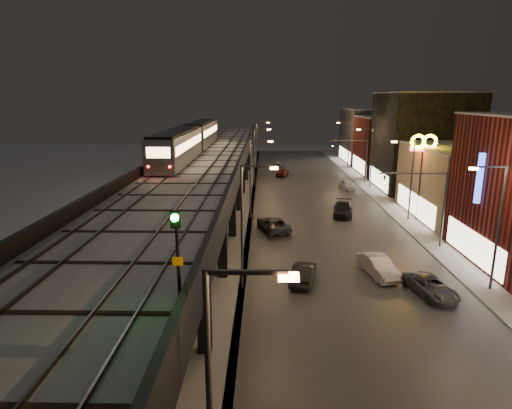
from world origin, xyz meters
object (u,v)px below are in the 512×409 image
object	(u,v)px
subway_train	(192,139)
car_onc_dark	(430,287)
car_onc_silver	(378,267)
car_mid_silver	(274,224)
car_far_white	(279,164)
car_onc_red	(347,185)
rail_signal	(177,237)
car_mid_dark	(282,173)
car_near_white	(304,274)
car_onc_white	(343,210)

from	to	relation	value
subway_train	car_onc_dark	distance (m)	35.25
car_onc_silver	car_mid_silver	bearing A→B (deg)	112.06
car_far_white	car_onc_red	world-z (taller)	car_onc_red
rail_signal	car_mid_dark	world-z (taller)	rail_signal
car_near_white	car_onc_white	distance (m)	19.63
car_mid_silver	car_onc_dark	world-z (taller)	car_mid_silver
car_onc_silver	subway_train	bearing A→B (deg)	114.50
subway_train	rail_signal	size ratio (longest dim) A/B	11.42
car_near_white	car_onc_silver	bearing A→B (deg)	-154.70
car_near_white	car_onc_white	world-z (taller)	car_onc_white
car_onc_dark	car_onc_silver	bearing A→B (deg)	116.45
car_mid_silver	car_onc_dark	size ratio (longest dim) A/B	1.14
car_onc_silver	car_onc_dark	world-z (taller)	car_onc_silver
car_mid_silver	car_onc_dark	bearing A→B (deg)	108.09
rail_signal	car_mid_dark	size ratio (longest dim) A/B	0.71
car_far_white	car_onc_silver	size ratio (longest dim) A/B	0.81
car_near_white	car_onc_dark	distance (m)	8.83
car_onc_white	car_onc_red	bearing A→B (deg)	88.69
rail_signal	car_onc_silver	size ratio (longest dim) A/B	0.67
car_onc_silver	car_onc_white	world-z (taller)	car_onc_white
car_near_white	car_onc_white	bearing A→B (deg)	-95.15
car_onc_white	rail_signal	bearing A→B (deg)	-98.29
subway_train	car_far_white	bearing A→B (deg)	67.65
car_near_white	car_onc_red	distance (m)	34.65
car_mid_dark	car_onc_silver	distance (m)	43.76
rail_signal	car_mid_silver	size ratio (longest dim) A/B	0.59
rail_signal	car_far_white	bearing A→B (deg)	85.26
car_onc_dark	car_onc_red	xyz separation A→B (m)	(0.86, 35.38, 0.05)
car_far_white	car_onc_silver	bearing A→B (deg)	110.00
car_mid_silver	car_far_white	size ratio (longest dim) A/B	1.43
car_far_white	car_onc_white	bearing A→B (deg)	113.48
car_onc_silver	rail_signal	bearing A→B (deg)	-136.82
car_near_white	car_far_white	bearing A→B (deg)	-76.67
car_far_white	car_onc_red	size ratio (longest dim) A/B	0.91
car_near_white	car_onc_white	xyz separation A→B (m)	(6.23, 18.62, 0.06)
rail_signal	car_near_white	distance (m)	18.82
car_mid_dark	car_near_white	bearing A→B (deg)	101.70
car_near_white	car_onc_silver	distance (m)	5.97
car_onc_red	car_mid_silver	bearing A→B (deg)	-129.23
car_far_white	car_onc_dark	distance (m)	57.89
rail_signal	car_onc_silver	distance (m)	22.30
car_near_white	car_mid_silver	distance (m)	12.73
rail_signal	car_far_white	world-z (taller)	rail_signal
car_onc_silver	car_onc_white	xyz separation A→B (m)	(0.39, 17.38, 0.01)
subway_train	car_onc_white	bearing A→B (deg)	-19.87
subway_train	car_onc_red	bearing A→B (deg)	20.28
car_mid_dark	car_far_white	bearing A→B (deg)	-76.91
subway_train	car_near_white	xyz separation A→B (m)	(12.29, -25.31, -7.61)
car_far_white	car_mid_dark	bearing A→B (deg)	104.95
car_near_white	car_onc_dark	xyz separation A→B (m)	(8.59, -2.04, -0.07)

